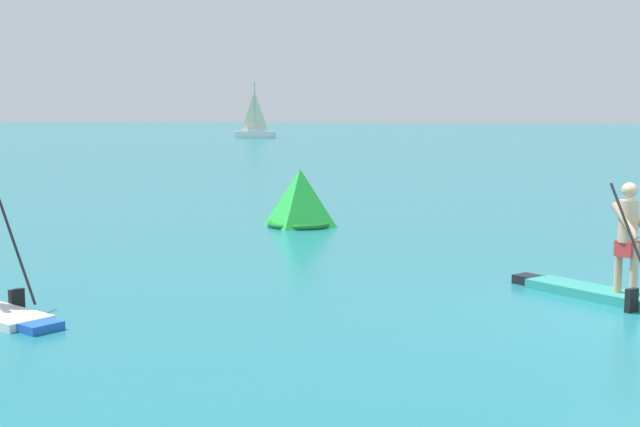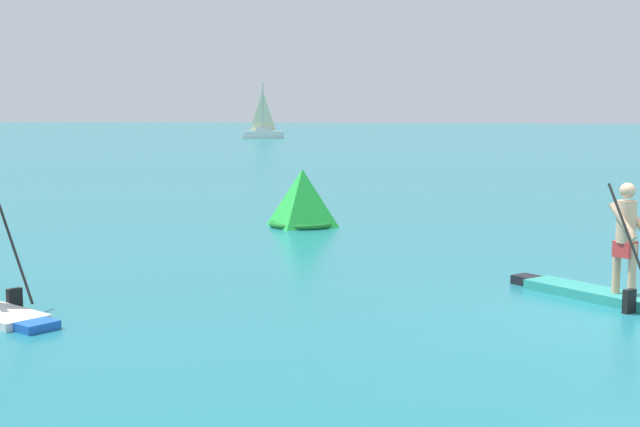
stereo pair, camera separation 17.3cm
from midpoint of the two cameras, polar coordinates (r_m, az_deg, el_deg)
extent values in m
cube|color=blue|center=(10.79, -18.78, -7.26)|extent=(0.49, 0.54, 0.11)
cylinder|color=black|center=(11.85, -20.37, -1.93)|extent=(0.85, 0.42, 1.53)
cube|color=black|center=(11.98, -20.21, -5.57)|extent=(0.15, 0.22, 0.32)
cube|color=teal|center=(12.41, 19.17, -5.38)|extent=(2.56, 2.20, 0.14)
cube|color=black|center=(13.34, 13.51, -4.36)|extent=(0.49, 0.48, 0.14)
cylinder|color=tan|center=(12.21, 20.09, -3.56)|extent=(0.11, 0.11, 0.72)
cylinder|color=tan|center=(12.34, 19.14, -3.42)|extent=(0.11, 0.11, 0.72)
cube|color=red|center=(12.23, 19.66, -2.25)|extent=(0.34, 0.33, 0.22)
cylinder|color=tan|center=(12.18, 19.73, -0.49)|extent=(0.26, 0.26, 0.58)
sphere|color=tan|center=(12.14, 19.81, 1.50)|extent=(0.21, 0.21, 0.21)
cylinder|color=tan|center=(12.28, 20.33, -0.36)|extent=(0.39, 0.35, 0.51)
cylinder|color=tan|center=(12.03, 19.53, -0.47)|extent=(0.39, 0.35, 0.51)
cylinder|color=black|center=(11.71, 20.08, -1.94)|extent=(0.63, 0.53, 1.56)
cube|color=black|center=(11.84, 19.93, -5.55)|extent=(0.19, 0.21, 0.32)
pyramid|color=green|center=(19.53, -1.60, 1.08)|extent=(1.43, 1.43, 1.33)
torus|color=#167226|center=(19.60, -1.59, -0.68)|extent=(1.55, 1.55, 0.12)
cube|color=white|center=(89.92, -4.48, 5.34)|extent=(4.42, 2.53, 0.75)
cylinder|color=#B2B2B7|center=(89.90, -4.50, 7.22)|extent=(0.12, 0.12, 5.16)
pyramid|color=beige|center=(89.89, -4.50, 6.97)|extent=(1.86, 0.75, 4.19)
cube|color=silver|center=(89.91, -4.49, 5.72)|extent=(1.72, 1.24, 0.45)
camera|label=1|loc=(0.09, -90.33, -0.04)|focal=47.32mm
camera|label=2|loc=(0.09, 89.67, 0.04)|focal=47.32mm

